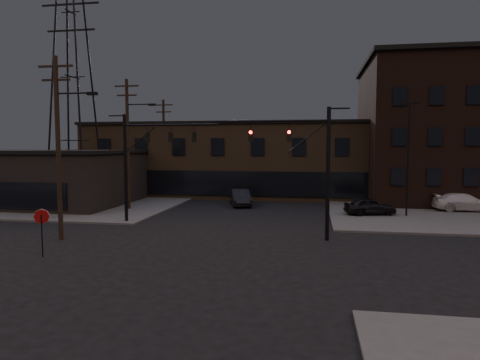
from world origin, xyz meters
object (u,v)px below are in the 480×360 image
Objects in this scene: traffic_signal_far at (142,155)px; parked_car_lot_a at (370,206)px; parked_car_lot_b at (465,202)px; traffic_signal_near at (309,159)px; stop_sign at (42,222)px; car_crossing at (240,197)px.

traffic_signal_far is 1.97× the size of parked_car_lot_a.
parked_car_lot_a is 8.92m from parked_car_lot_b.
traffic_signal_near and traffic_signal_far have the same top height.
car_crossing is (6.81, 20.42, -1.06)m from stop_sign.
traffic_signal_near is 1.55× the size of parked_car_lot_b.
traffic_signal_far is 1.68× the size of car_crossing.
stop_sign is at bearing 117.82° from parked_car_lot_a.
car_crossing is at bearing 62.11° from traffic_signal_far.
stop_sign is 21.55m from car_crossing.
stop_sign is 32.80m from parked_car_lot_b.
parked_car_lot_a is (16.91, 5.99, -4.17)m from traffic_signal_far.
parked_car_lot_a is 12.23m from car_crossing.
stop_sign reaches higher than parked_car_lot_a.
traffic_signal_near reaches higher than stop_sign.
parked_car_lot_a is at bearing 19.50° from traffic_signal_far.
traffic_signal_near is 3.23× the size of stop_sign.
parked_car_lot_b is 1.08× the size of car_crossing.
parked_car_lot_a is at bearing -37.37° from car_crossing.
traffic_signal_far is (-12.07, 3.50, 0.08)m from traffic_signal_near.
parked_car_lot_b reaches higher than car_crossing.
traffic_signal_near reaches higher than parked_car_lot_a.
traffic_signal_near is 1.00× the size of traffic_signal_far.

